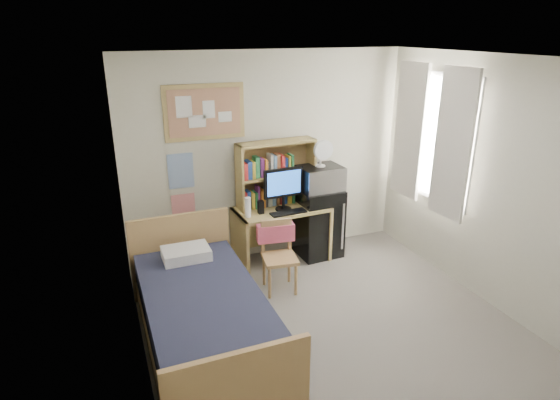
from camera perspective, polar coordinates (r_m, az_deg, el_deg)
name	(u,v)px	position (r m, az deg, el deg)	size (l,w,h in m)	color
floor	(345,343)	(4.73, 7.95, -16.90)	(3.60, 4.20, 0.02)	slate
ceiling	(362,60)	(3.78, 9.92, 16.49)	(3.60, 4.20, 0.02)	white
wall_back	(268,158)	(5.88, -1.45, 5.19)	(3.60, 0.04, 2.60)	beige
wall_left	(136,251)	(3.58, -17.12, -6.02)	(0.04, 4.20, 2.60)	beige
wall_right	(511,192)	(5.18, 26.32, 0.93)	(0.04, 4.20, 2.60)	beige
window_unit	(432,137)	(5.91, 18.00, 7.26)	(0.10, 1.40, 1.70)	white
curtain_left	(453,145)	(5.59, 20.32, 6.30)	(0.04, 0.55, 1.70)	silver
curtain_right	(409,131)	(6.19, 15.47, 8.09)	(0.04, 0.55, 1.70)	silver
bulletin_board	(204,112)	(5.52, -9.20, 10.53)	(0.94, 0.03, 0.64)	tan
poster_wave	(181,171)	(5.62, -12.01, 3.48)	(0.30, 0.01, 0.42)	#295AA7
poster_japan	(184,208)	(5.77, -11.68, -0.99)	(0.28, 0.01, 0.36)	red
desk	(281,235)	(5.94, 0.16, -4.24)	(1.16, 0.58, 0.73)	tan
desk_chair	(280,258)	(5.28, -0.04, -7.07)	(0.41, 0.41, 0.81)	tan
mini_fridge	(318,222)	(6.13, 4.63, -2.64)	(0.53, 0.53, 0.90)	black
bed	(205,321)	(4.50, -9.14, -14.41)	(1.05, 2.11, 0.58)	#1C1F33
hutch	(276,173)	(5.80, -0.46, 3.26)	(0.99, 0.25, 0.81)	tan
monitor	(283,189)	(5.66, 0.42, 1.35)	(0.50, 0.04, 0.54)	black
keyboard	(288,213)	(5.63, 1.02, -1.54)	(0.44, 0.14, 0.02)	black
speaker_left	(261,207)	(5.61, -2.36, -0.88)	(0.07, 0.07, 0.16)	black
speaker_right	(305,200)	(5.85, 3.08, 0.01)	(0.07, 0.07, 0.16)	black
water_bottle	(248,207)	(5.50, -3.93, -0.90)	(0.07, 0.07, 0.24)	white
hoodie	(276,233)	(5.36, -0.54, -4.00)	(0.43, 0.13, 0.21)	#E75875
microwave	(320,178)	(5.90, 4.89, 2.68)	(0.52, 0.40, 0.30)	#B8B8BC
desk_fan	(321,154)	(5.82, 4.98, 5.56)	(0.25, 0.25, 0.31)	white
pillow	(186,253)	(4.96, -11.37, -6.40)	(0.48, 0.33, 0.11)	white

